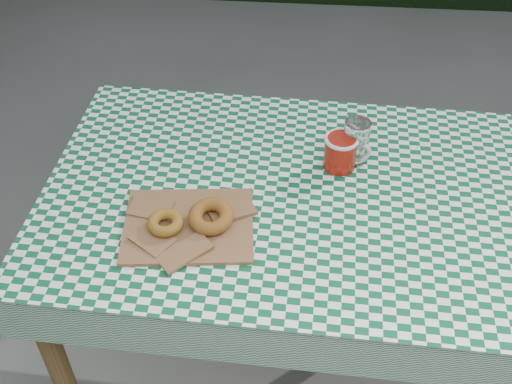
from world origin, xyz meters
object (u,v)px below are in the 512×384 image
table (283,283)px  coffee_mug (340,152)px  drinking_glass (356,142)px  paper_bag (189,224)px

table → coffee_mug: size_ratio=7.30×
drinking_glass → coffee_mug: bearing=-142.8°
table → coffee_mug: bearing=43.3°
coffee_mug → table: bearing=-145.5°
coffee_mug → drinking_glass: drinking_glass is taller
table → drinking_glass: bearing=42.5°
coffee_mug → paper_bag: bearing=-151.2°
paper_bag → coffee_mug: 0.47m
table → paper_bag: bearing=-146.1°
table → drinking_glass: size_ratio=9.84×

